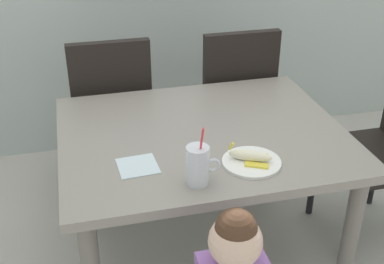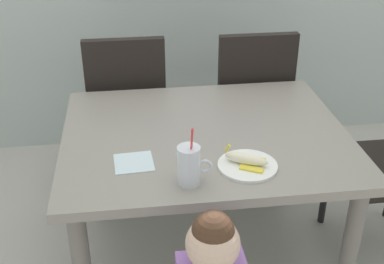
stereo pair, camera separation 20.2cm
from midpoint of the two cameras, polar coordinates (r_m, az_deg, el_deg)
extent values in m
plane|color=#B7B2A8|center=(2.57, 3.66, -14.20)|extent=(24.00, 24.00, 0.00)
cube|color=gray|center=(2.16, 4.23, -0.56)|extent=(1.23, 1.00, 0.04)
cylinder|color=slate|center=(2.21, 20.13, -13.06)|extent=(0.07, 0.07, 0.68)
cylinder|color=slate|center=(2.67, -9.15, -3.64)|extent=(0.07, 0.07, 0.68)
cylinder|color=slate|center=(2.83, 12.93, -2.07)|extent=(0.07, 0.07, 0.68)
cube|color=black|center=(2.93, -5.37, 2.22)|extent=(0.44, 0.44, 0.06)
cube|color=black|center=(2.63, -5.42, 5.55)|extent=(0.42, 0.05, 0.48)
cylinder|color=black|center=(3.22, -1.97, 0.09)|extent=(0.04, 0.04, 0.42)
cylinder|color=black|center=(3.21, -8.73, -0.34)|extent=(0.04, 0.04, 0.42)
cylinder|color=black|center=(2.89, -1.20, -3.49)|extent=(0.04, 0.04, 0.42)
cylinder|color=black|center=(2.88, -8.75, -3.98)|extent=(0.04, 0.04, 0.42)
cube|color=black|center=(3.01, 8.10, 2.84)|extent=(0.44, 0.44, 0.06)
cube|color=black|center=(2.73, 9.55, 6.12)|extent=(0.42, 0.05, 0.48)
cylinder|color=black|center=(3.33, 10.15, 0.70)|extent=(0.04, 0.04, 0.42)
cylinder|color=black|center=(3.24, 3.72, 0.30)|extent=(0.04, 0.04, 0.42)
cylinder|color=black|center=(3.02, 12.19, -2.65)|extent=(0.04, 0.04, 0.42)
cylinder|color=black|center=(2.92, 5.12, -3.22)|extent=(0.04, 0.04, 0.42)
cube|color=black|center=(2.60, 23.28, -3.93)|extent=(0.44, 0.44, 0.06)
cylinder|color=black|center=(2.78, 17.08, -6.41)|extent=(0.04, 0.04, 0.42)
cylinder|color=black|center=(2.51, 20.45, -11.27)|extent=(0.04, 0.04, 0.42)
sphere|color=beige|center=(1.55, 6.23, -12.73)|extent=(0.17, 0.17, 0.17)
sphere|color=#472D1E|center=(1.52, 6.32, -11.41)|extent=(0.13, 0.13, 0.13)
cylinder|color=silver|center=(1.78, 2.89, -3.96)|extent=(0.08, 0.08, 0.15)
cylinder|color=#B2D184|center=(1.79, 2.87, -4.76)|extent=(0.07, 0.07, 0.08)
torus|color=silver|center=(1.79, 4.71, -4.02)|extent=(0.06, 0.01, 0.06)
cylinder|color=#E5333F|center=(1.74, 3.24, -2.17)|extent=(0.01, 0.08, 0.21)
cylinder|color=white|center=(1.93, 9.38, -3.92)|extent=(0.23, 0.23, 0.01)
ellipsoid|color=#F4EAC6|center=(1.92, 9.27, -3.16)|extent=(0.17, 0.12, 0.04)
cube|color=yellow|center=(1.89, 9.90, -4.28)|extent=(0.09, 0.07, 0.01)
cube|color=yellow|center=(1.96, 10.03, -3.13)|extent=(0.09, 0.07, 0.01)
cylinder|color=yellow|center=(1.91, 7.15, -1.93)|extent=(0.03, 0.02, 0.03)
cube|color=silver|center=(1.93, -3.72, -3.60)|extent=(0.16, 0.16, 0.00)
camera|label=1|loc=(0.10, -87.14, 1.57)|focal=46.58mm
camera|label=2|loc=(0.10, 92.86, -1.57)|focal=46.58mm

